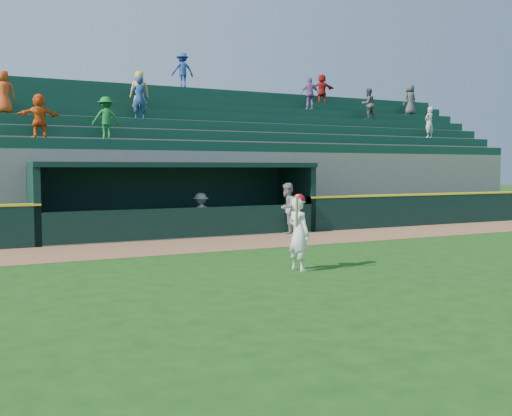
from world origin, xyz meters
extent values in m
plane|color=#194611|center=(0.00, 0.00, 0.00)|extent=(120.00, 120.00, 0.00)
cube|color=#925D3A|center=(0.00, 4.90, 0.01)|extent=(40.00, 3.00, 0.01)
cube|color=black|center=(12.25, 6.55, 0.60)|extent=(15.50, 0.30, 1.20)
cube|color=yellow|center=(12.25, 6.55, 1.23)|extent=(15.50, 0.32, 0.06)
imported|color=gray|center=(3.50, 6.36, 0.88)|extent=(1.09, 1.07, 1.77)
imported|color=#A3A29D|center=(0.62, 7.16, 0.72)|extent=(0.99, 0.66, 1.44)
cube|color=slate|center=(0.00, 7.70, 0.02)|extent=(9.00, 2.60, 0.04)
cube|color=black|center=(-4.60, 7.70, 1.15)|extent=(0.20, 2.60, 2.30)
cube|color=black|center=(4.60, 7.70, 1.15)|extent=(0.20, 2.60, 2.30)
cube|color=black|center=(0.00, 9.00, 1.15)|extent=(9.40, 0.20, 2.30)
cube|color=black|center=(0.00, 7.70, 2.38)|extent=(9.40, 2.80, 0.16)
cube|color=black|center=(0.00, 6.48, 0.50)|extent=(9.00, 0.16, 1.00)
cube|color=brown|center=(0.00, 8.50, 0.25)|extent=(8.40, 0.45, 0.10)
cube|color=slate|center=(0.00, 9.53, 1.46)|extent=(34.00, 0.85, 2.91)
cube|color=#0F3828|center=(0.00, 9.41, 3.09)|extent=(34.00, 0.60, 0.36)
cube|color=slate|center=(0.00, 10.38, 1.68)|extent=(34.00, 0.85, 3.36)
cube|color=#0F3828|center=(0.00, 10.26, 3.54)|extent=(34.00, 0.60, 0.36)
cube|color=slate|center=(0.00, 11.22, 1.91)|extent=(34.00, 0.85, 3.81)
cube|color=#0F3828|center=(0.00, 11.11, 3.99)|extent=(34.00, 0.60, 0.36)
cube|color=slate|center=(0.00, 12.07, 2.13)|extent=(34.00, 0.85, 4.26)
cube|color=#0F3828|center=(0.00, 11.96, 4.44)|extent=(34.00, 0.60, 0.36)
cube|color=slate|center=(0.00, 12.93, 2.35)|extent=(34.00, 0.85, 4.71)
cube|color=#0F3828|center=(0.00, 12.81, 4.89)|extent=(34.00, 0.60, 0.36)
cube|color=slate|center=(0.00, 13.78, 2.58)|extent=(34.00, 0.85, 5.16)
cube|color=#0F3828|center=(0.00, 13.66, 5.34)|extent=(34.00, 0.60, 0.36)
cube|color=slate|center=(0.00, 14.62, 2.80)|extent=(34.00, 0.85, 5.61)
cube|color=#0F3828|center=(0.00, 14.51, 5.79)|extent=(34.00, 0.60, 0.36)
cube|color=slate|center=(0.00, 15.20, 2.80)|extent=(34.50, 0.30, 5.61)
imported|color=#CB4516|center=(-5.21, 11.12, 4.93)|extent=(0.80, 0.57, 1.52)
imported|color=#B11B1B|center=(9.52, 13.68, 6.24)|extent=(1.40, 0.73, 1.44)
imported|color=navy|center=(-0.41, 11.12, 4.98)|extent=(0.66, 0.50, 1.63)
imported|color=#4A4A4A|center=(11.11, 11.97, 5.39)|extent=(0.76, 0.60, 1.53)
imported|color=#186F29|center=(-2.02, 9.43, 4.01)|extent=(1.01, 0.65, 1.48)
imported|color=#E3B950|center=(-0.18, 11.97, 5.39)|extent=(0.80, 0.56, 1.54)
imported|color=#8F5EA1|center=(8.32, 12.83, 5.84)|extent=(0.96, 0.59, 1.53)
imported|color=orange|center=(-4.22, 9.43, 4.00)|extent=(1.39, 0.53, 1.47)
imported|color=silver|center=(13.45, 10.28, 4.46)|extent=(0.61, 0.47, 1.48)
imported|color=#27438F|center=(2.50, 14.53, 6.77)|extent=(1.06, 0.63, 1.60)
imported|color=#434343|center=(14.46, 12.83, 5.87)|extent=(0.81, 0.55, 1.60)
imported|color=white|center=(0.26, -0.03, 0.82)|extent=(0.50, 0.67, 1.64)
sphere|color=#AB0917|center=(0.26, -0.03, 1.57)|extent=(0.27, 0.27, 0.27)
cylinder|color=#D8B48A|center=(0.08, -0.25, 1.34)|extent=(0.29, 0.47, 0.76)
camera|label=1|loc=(-6.05, -10.89, 2.27)|focal=40.00mm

